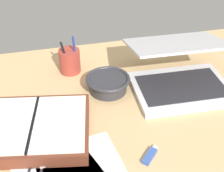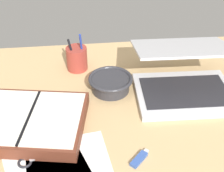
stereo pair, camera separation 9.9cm
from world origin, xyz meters
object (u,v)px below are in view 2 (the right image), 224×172
object	(u,v)px
pen_cup	(77,58)
scissors	(31,157)
planner	(30,121)
laptop	(184,77)
bowl	(111,83)

from	to	relation	value
pen_cup	scissors	world-z (taller)	pen_cup
scissors	planner	bearing A→B (deg)	87.48
laptop	pen_cup	bearing A→B (deg)	155.63
planner	scissors	world-z (taller)	planner
bowl	laptop	bearing A→B (deg)	-6.79
bowl	scissors	bearing A→B (deg)	-130.89
bowl	scissors	distance (cm)	37.78
laptop	scissors	distance (cm)	56.10
bowl	pen_cup	bearing A→B (deg)	126.54
laptop	bowl	world-z (taller)	laptop
laptop	pen_cup	distance (cm)	40.50
pen_cup	laptop	bearing A→B (deg)	-26.53
laptop	pen_cup	world-z (taller)	laptop
pen_cup	scissors	xyz separation A→B (cm)	(-13.48, -43.60, -4.26)
laptop	bowl	xyz separation A→B (cm)	(-25.03, 2.98, -2.47)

